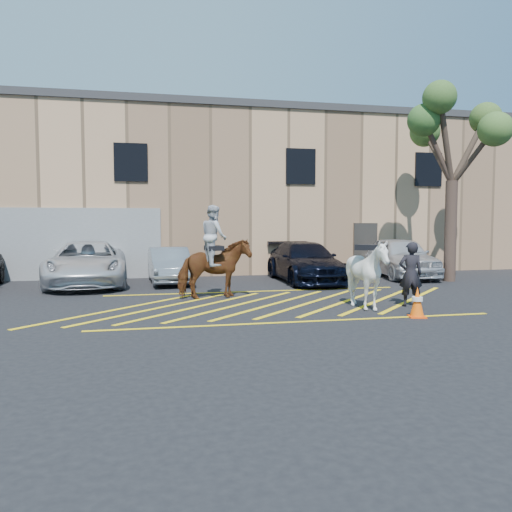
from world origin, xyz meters
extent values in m
plane|color=black|center=(0.00, 0.00, 0.00)|extent=(90.00, 90.00, 0.00)
imported|color=silver|center=(-5.51, 5.05, 0.78)|extent=(2.87, 5.77, 1.57)
imported|color=gray|center=(-2.62, 5.18, 0.66)|extent=(1.62, 4.06, 1.31)
imported|color=black|center=(2.41, 4.43, 0.74)|extent=(2.11, 5.13, 1.48)
imported|color=silver|center=(6.69, 5.12, 0.82)|extent=(2.54, 5.03, 1.64)
imported|color=black|center=(3.48, -1.42, 0.87)|extent=(0.71, 0.55, 1.73)
cube|color=tan|center=(0.00, 12.00, 3.50)|extent=(32.00, 10.00, 7.00)
cube|color=#2D2D30|center=(0.00, 12.00, 7.15)|extent=(32.20, 10.20, 0.30)
cube|color=black|center=(-4.00, 6.96, 4.60)|extent=(1.30, 0.08, 1.50)
cube|color=black|center=(3.00, 6.96, 4.60)|extent=(1.30, 0.08, 1.50)
cube|color=black|center=(9.00, 6.96, 4.60)|extent=(1.30, 0.08, 1.50)
cube|color=#38332D|center=(6.00, 6.96, 1.10)|extent=(1.10, 0.08, 2.20)
cube|color=yellow|center=(-4.20, -0.30, 0.01)|extent=(4.20, 4.20, 0.01)
cube|color=yellow|center=(-3.15, -0.30, 0.01)|extent=(4.20, 4.20, 0.01)
cube|color=yellow|center=(-2.10, -0.30, 0.01)|extent=(4.20, 4.20, 0.01)
cube|color=yellow|center=(-1.05, -0.30, 0.01)|extent=(4.20, 4.20, 0.01)
cube|color=yellow|center=(0.00, -0.30, 0.01)|extent=(4.20, 4.20, 0.01)
cube|color=yellow|center=(1.05, -0.30, 0.01)|extent=(4.20, 4.20, 0.01)
cube|color=yellow|center=(2.10, -0.30, 0.01)|extent=(4.20, 4.20, 0.01)
cube|color=yellow|center=(3.15, -0.30, 0.01)|extent=(4.20, 4.20, 0.01)
cube|color=yellow|center=(4.20, -0.30, 0.01)|extent=(4.20, 4.20, 0.01)
cube|color=yellow|center=(0.00, 2.20, 0.01)|extent=(9.50, 0.12, 0.01)
cube|color=yellow|center=(0.00, -2.80, 0.01)|extent=(9.50, 0.12, 0.01)
imported|color=brown|center=(-1.49, 1.04, 0.88)|extent=(2.22, 1.29, 1.76)
imported|color=#ACAFB8|center=(-1.49, 1.04, 1.86)|extent=(0.82, 0.98, 1.79)
cube|color=black|center=(-1.49, 1.04, 1.49)|extent=(0.55, 0.63, 0.14)
imported|color=white|center=(2.14, -1.62, 0.91)|extent=(2.17, 2.20, 1.81)
cube|color=black|center=(2.14, -1.62, 1.61)|extent=(0.72, 0.71, 0.14)
cube|color=#FF440A|center=(2.85, -2.86, 0.01)|extent=(0.47, 0.47, 0.03)
cone|color=#FB5C0A|center=(2.85, -2.86, 0.38)|extent=(0.32, 0.32, 0.70)
cylinder|color=silver|center=(2.85, -2.86, 0.44)|extent=(0.25, 0.25, 0.10)
cylinder|color=#433229|center=(7.85, 3.42, 1.90)|extent=(0.44, 0.44, 3.80)
cylinder|color=#423628|center=(8.63, 3.56, 4.97)|extent=(1.76, 0.51, 2.68)
cylinder|color=#4D382E|center=(7.77, 4.28, 4.80)|extent=(0.33, 1.88, 2.34)
cylinder|color=#413027|center=(7.24, 3.42, 4.85)|extent=(1.40, 0.20, 2.39)
cylinder|color=#48382C|center=(8.19, 2.69, 4.59)|extent=(0.78, 1.62, 1.96)
cylinder|color=#413127|center=(7.37, 3.15, 5.20)|extent=(1.16, 0.77, 3.11)
sphere|color=#4C692D|center=(9.41, 3.70, 6.24)|extent=(1.20, 1.20, 1.20)
sphere|color=#417331|center=(7.70, 5.14, 5.91)|extent=(1.20, 1.20, 1.20)
sphere|color=#3B6029|center=(6.63, 3.42, 6.00)|extent=(1.20, 1.20, 1.20)
sphere|color=#446D2E|center=(8.52, 1.97, 5.48)|extent=(1.20, 1.20, 1.20)
sphere|color=#40672C|center=(6.90, 2.87, 6.71)|extent=(1.20, 1.20, 1.20)
camera|label=1|loc=(-3.38, -13.50, 2.28)|focal=35.00mm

